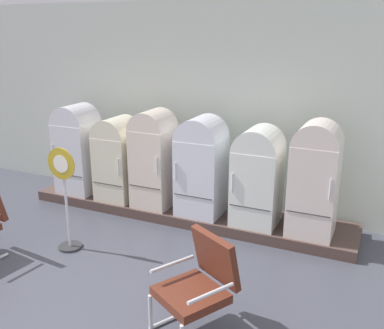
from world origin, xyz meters
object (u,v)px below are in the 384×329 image
(refrigerator_5, at_px, (315,176))
(refrigerator_0, at_px, (77,146))
(refrigerator_1, at_px, (118,156))
(armchair_right, at_px, (200,282))
(refrigerator_2, at_px, (154,156))
(sign_stand, at_px, (66,203))
(refrigerator_4, at_px, (258,174))
(refrigerator_3, at_px, (201,164))

(refrigerator_5, bearing_deg, refrigerator_0, -179.94)
(refrigerator_1, bearing_deg, armchair_right, -43.13)
(refrigerator_2, bearing_deg, sign_stand, -107.96)
(refrigerator_0, relative_size, refrigerator_5, 0.96)
(refrigerator_4, bearing_deg, refrigerator_5, -1.65)
(refrigerator_2, bearing_deg, refrigerator_1, 178.34)
(refrigerator_1, relative_size, refrigerator_3, 0.91)
(refrigerator_1, bearing_deg, refrigerator_5, -0.34)
(refrigerator_2, bearing_deg, refrigerator_3, 0.74)
(refrigerator_0, distance_m, refrigerator_4, 3.15)
(armchair_right, height_order, sign_stand, sign_stand)
(sign_stand, bearing_deg, refrigerator_2, 72.04)
(refrigerator_3, xyz_separation_m, refrigerator_5, (1.65, -0.01, 0.05))
(refrigerator_1, xyz_separation_m, armchair_right, (2.48, -2.33, -0.34))
(armchair_right, bearing_deg, refrigerator_3, 113.06)
(refrigerator_0, relative_size, refrigerator_1, 1.11)
(refrigerator_4, xyz_separation_m, sign_stand, (-2.16, -1.53, -0.24))
(refrigerator_2, bearing_deg, armchair_right, -52.10)
(refrigerator_5, bearing_deg, refrigerator_1, 179.66)
(refrigerator_4, distance_m, refrigerator_5, 0.79)
(refrigerator_0, bearing_deg, refrigerator_4, 0.49)
(refrigerator_4, distance_m, armchair_right, 2.36)
(refrigerator_5, height_order, sign_stand, refrigerator_5)
(refrigerator_4, relative_size, armchair_right, 1.43)
(refrigerator_2, relative_size, refrigerator_4, 1.08)
(refrigerator_3, bearing_deg, refrigerator_0, -179.66)
(refrigerator_2, height_order, refrigerator_4, refrigerator_2)
(refrigerator_2, distance_m, refrigerator_4, 1.67)
(refrigerator_1, xyz_separation_m, refrigerator_4, (2.36, 0.00, 0.03))
(refrigerator_1, distance_m, refrigerator_3, 1.50)
(refrigerator_0, bearing_deg, refrigerator_2, 0.13)
(refrigerator_3, relative_size, refrigerator_5, 0.95)
(armchair_right, relative_size, sign_stand, 0.70)
(refrigerator_5, distance_m, armchair_right, 2.44)
(armchair_right, bearing_deg, refrigerator_0, 144.86)
(refrigerator_5, xyz_separation_m, sign_stand, (-2.95, -1.51, -0.33))
(refrigerator_3, relative_size, sign_stand, 1.05)
(refrigerator_3, distance_m, armchair_right, 2.55)
(refrigerator_3, distance_m, refrigerator_5, 1.65)
(sign_stand, bearing_deg, refrigerator_4, 35.35)
(refrigerator_3, distance_m, sign_stand, 2.02)
(armchair_right, distance_m, sign_stand, 2.42)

